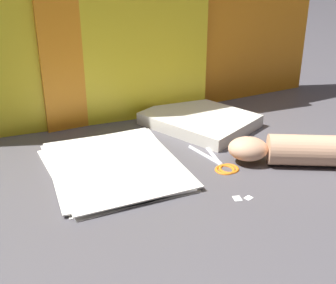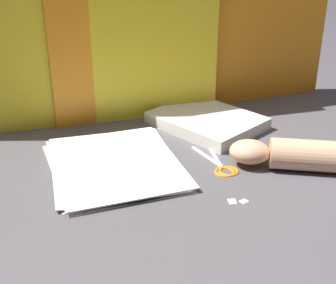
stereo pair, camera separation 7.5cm
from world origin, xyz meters
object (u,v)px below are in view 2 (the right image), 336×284
at_px(book_closed, 207,121).
at_px(scissors, 220,164).
at_px(hand_forearm, 297,155).
at_px(paper_stack, 115,164).

distance_m(book_closed, scissors, 0.22).
xyz_separation_m(scissors, hand_forearm, (0.15, -0.07, 0.03)).
distance_m(scissors, hand_forearm, 0.17).
relative_size(scissors, hand_forearm, 0.59).
height_order(book_closed, scissors, book_closed).
height_order(paper_stack, scissors, paper_stack).
xyz_separation_m(book_closed, hand_forearm, (0.08, -0.28, 0.02)).
bearing_deg(hand_forearm, book_closed, 106.75).
bearing_deg(hand_forearm, scissors, 154.87).
distance_m(book_closed, hand_forearm, 0.29).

